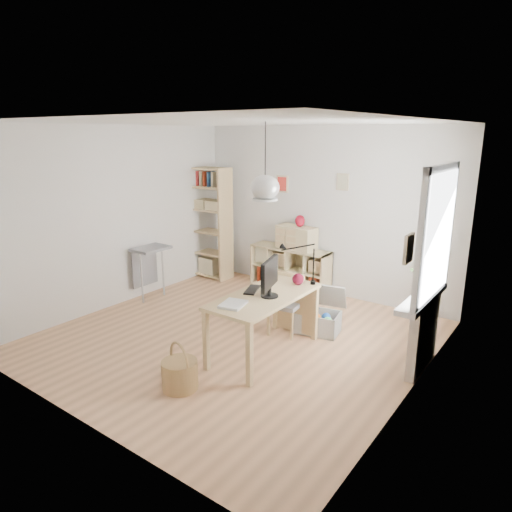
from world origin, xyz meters
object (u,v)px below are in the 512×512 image
Objects in this scene: tall_bookshelf at (209,218)px; storage_chest at (320,317)px; cube_shelf at (290,271)px; chair at (287,300)px; drawer_chest at (296,238)px; desk at (264,302)px; monitor at (270,276)px.

tall_bookshelf is 2.78× the size of storage_chest.
cube_shelf is 0.70× the size of tall_bookshelf.
chair is at bearing -152.16° from storage_chest.
drawer_chest is (-1.12, 1.22, 0.72)m from storage_chest.
desk is 1.07× the size of cube_shelf.
cube_shelf is 1.78× the size of chair.
chair is at bearing 99.71° from desk.
storage_chest is 1.42× the size of monitor.
desk is 1.91× the size of chair.
drawer_chest is (1.70, 0.24, -0.18)m from tall_bookshelf.
drawer_chest is (0.13, -0.04, 0.61)m from cube_shelf.
drawer_chest is at bearing 8.05° from tall_bookshelf.
cube_shelf is 1.77m from tall_bookshelf.
cube_shelf is 2.77× the size of monitor.
monitor is at bearing -63.87° from cube_shelf.
desk is 1.10m from storage_chest.
chair is 1.55× the size of monitor.
drawer_chest is at bearing 121.34° from storage_chest.
cube_shelf is 2.60m from monitor.
drawer_chest is at bearing 112.12° from desk.
storage_chest is 1.29m from monitor.
desk is at bearing -61.65° from drawer_chest.
cube_shelf is at bearing 98.99° from monitor.
cube_shelf is at bearing 123.59° from storage_chest.
chair is (2.47, -1.26, -0.64)m from tall_bookshelf.
chair is 1.75m from drawer_chest.
cube_shelf is 1.79m from chair.
cube_shelf is 1.95× the size of storage_chest.
monitor is 0.76× the size of drawer_chest.
drawer_chest is (-0.89, 2.19, 0.25)m from desk.
storage_chest is at bearing 76.68° from desk.
tall_bookshelf is at bearing 144.17° from chair.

